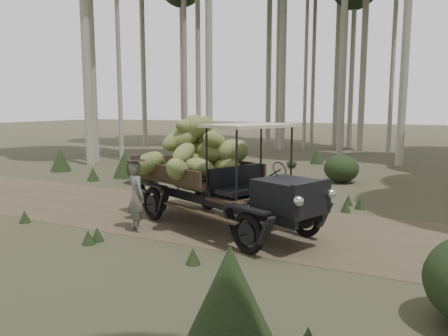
# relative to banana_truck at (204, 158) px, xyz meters

# --- Properties ---
(ground) EXTENTS (120.00, 120.00, 0.00)m
(ground) POSITION_rel_banana_truck_xyz_m (1.38, 0.33, -1.52)
(ground) COLOR #473D2B
(ground) RESTS_ON ground
(dirt_track) EXTENTS (70.00, 4.00, 0.01)m
(dirt_track) POSITION_rel_banana_truck_xyz_m (1.38, 0.33, -1.52)
(dirt_track) COLOR brown
(dirt_track) RESTS_ON ground
(banana_truck) EXTENTS (5.35, 3.50, 2.61)m
(banana_truck) POSITION_rel_banana_truck_xyz_m (0.00, 0.00, 0.00)
(banana_truck) COLOR black
(banana_truck) RESTS_ON ground
(farmer) EXTENTS (0.67, 0.61, 1.68)m
(farmer) POSITION_rel_banana_truck_xyz_m (-0.99, -1.26, -0.73)
(farmer) COLOR #615E58
(farmer) RESTS_ON ground
(undergrowth) EXTENTS (23.23, 22.88, 1.34)m
(undergrowth) POSITION_rel_banana_truck_xyz_m (0.94, -1.44, -0.97)
(undergrowth) COLOR #233319
(undergrowth) RESTS_ON ground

